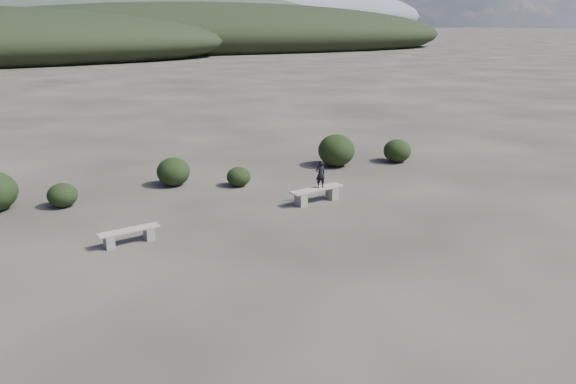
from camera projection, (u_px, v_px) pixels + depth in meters
ground at (342, 276)px, 13.27m from camera, size 1200.00×1200.00×0.00m
bench_left at (129, 235)px, 15.16m from camera, size 1.69×0.57×0.42m
bench_right at (317, 194)px, 18.67m from camera, size 2.01×0.71×0.49m
seated_person at (320, 174)px, 18.56m from camera, size 0.35×0.24×0.92m
shrub_a at (62, 195)px, 18.20m from camera, size 0.96×0.96×0.79m
shrub_b at (173, 172)px, 20.58m from camera, size 1.22×1.22×1.04m
shrub_c at (239, 177)px, 20.55m from camera, size 0.89×0.89×0.71m
shrub_d at (336, 150)px, 23.35m from camera, size 1.53×1.53×1.34m
shrub_e at (397, 151)px, 24.09m from camera, size 1.18×1.18×0.99m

